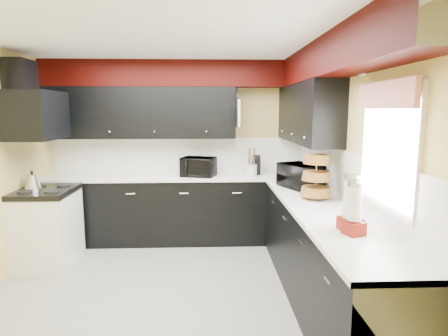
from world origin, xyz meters
name	(u,v)px	position (x,y,z in m)	size (l,w,h in m)	color
ground	(168,290)	(0.00, 0.00, 0.00)	(3.60, 3.60, 0.00)	gray
wall_back	(179,151)	(0.00, 1.80, 1.25)	(3.60, 0.06, 2.50)	#E0C666
wall_right	(346,170)	(1.80, 0.00, 1.25)	(0.06, 3.60, 2.50)	#E0C666
ceiling	(162,38)	(0.00, 0.00, 2.50)	(3.60, 3.60, 0.06)	white
cab_back	(179,210)	(0.00, 1.50, 0.45)	(3.60, 0.60, 0.90)	black
cab_right	(322,258)	(1.50, -0.30, 0.45)	(0.60, 3.00, 0.90)	black
counter_back	(178,177)	(0.00, 1.50, 0.92)	(3.62, 0.64, 0.04)	white
counter_right	(324,210)	(1.50, -0.30, 0.92)	(0.64, 3.02, 0.04)	white
splash_back	(179,155)	(0.00, 1.79, 1.19)	(3.60, 0.02, 0.50)	white
splash_right	(344,175)	(1.79, 0.00, 1.19)	(0.02, 3.60, 0.50)	white
upper_back	(141,113)	(-0.50, 1.62, 1.80)	(2.60, 0.35, 0.70)	black
upper_right	(307,113)	(1.62, 0.90, 1.80)	(0.35, 1.80, 0.70)	black
soffit_back	(177,74)	(0.00, 1.62, 2.33)	(3.60, 0.36, 0.35)	black
soffit_right	(339,56)	(1.62, -0.18, 2.33)	(0.36, 3.24, 0.35)	black
stove	(48,229)	(-1.50, 0.75, 0.43)	(0.60, 0.75, 0.86)	white
cooktop	(45,191)	(-1.50, 0.75, 0.89)	(0.62, 0.77, 0.06)	black
hood	(35,115)	(-1.55, 0.75, 1.78)	(0.50, 0.78, 0.55)	black
hood_duct	(20,78)	(-1.68, 0.75, 2.20)	(0.24, 0.40, 0.40)	black
window	(389,149)	(1.79, -0.90, 1.55)	(0.03, 0.86, 0.96)	white
valance	(385,95)	(1.73, -0.90, 1.95)	(0.04, 0.88, 0.20)	red
pan_top	(237,98)	(0.82, 1.55, 2.00)	(0.03, 0.22, 0.40)	black
pan_mid	(237,117)	(0.82, 1.42, 1.75)	(0.03, 0.28, 0.46)	black
pan_low	(236,119)	(0.82, 1.68, 1.72)	(0.03, 0.24, 0.42)	black
cut_board	(239,113)	(0.83, 1.30, 1.80)	(0.03, 0.26, 0.35)	white
baskets	(316,176)	(1.52, 0.05, 1.18)	(0.27, 0.27, 0.50)	brown
deco_plate	(362,62)	(1.77, -0.35, 2.25)	(0.03, 0.24, 0.24)	white
toaster_oven	(198,167)	(0.29, 1.43, 1.07)	(0.45, 0.37, 0.26)	black
microwave	(301,176)	(1.50, 0.60, 1.08)	(0.50, 0.34, 0.28)	black
utensil_crock	(252,170)	(1.02, 1.44, 1.02)	(0.15, 0.15, 0.16)	silver
knife_block	(256,165)	(1.10, 1.55, 1.07)	(0.11, 0.16, 0.25)	black
kettle	(33,182)	(-1.66, 0.79, 1.00)	(0.19, 0.19, 0.17)	#AEAEB2
dispenser_a	(351,204)	(1.50, -0.96, 1.14)	(0.15, 0.15, 0.41)	#600300
dispenser_b	(354,211)	(1.48, -1.06, 1.12)	(0.13, 0.13, 0.36)	#5F0705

